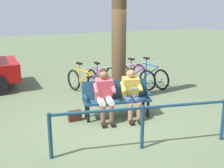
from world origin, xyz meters
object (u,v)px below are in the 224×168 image
at_px(handbag, 75,116).
at_px(litter_bin, 100,91).
at_px(bicycle_black, 83,82).
at_px(tree_trunk, 119,31).
at_px(person_companion, 105,93).
at_px(bicycle_orange, 135,76).
at_px(person_reading, 131,91).
at_px(bench, 116,96).
at_px(bicycle_purple, 150,75).
at_px(bicycle_silver, 120,79).
at_px(bicycle_green, 100,82).

height_order(handbag, litter_bin, litter_bin).
relative_size(handbag, bicycle_black, 0.19).
bearing_deg(litter_bin, tree_trunk, -165.63).
relative_size(person_companion, bicycle_orange, 0.75).
height_order(person_reading, handbag, person_reading).
distance_m(bench, bicycle_purple, 2.88).
xyz_separation_m(person_companion, bicycle_purple, (-2.44, -2.06, -0.30)).
bearing_deg(person_reading, person_companion, -0.05).
bearing_deg(handbag, person_reading, 165.58).
bearing_deg(bicycle_black, handbag, -41.14).
xyz_separation_m(litter_bin, bicycle_purple, (-2.19, -1.10, -0.04)).
height_order(handbag, bicycle_silver, bicycle_silver).
bearing_deg(person_reading, bicycle_orange, -109.21).
distance_m(person_companion, bicycle_green, 2.07).
relative_size(bicycle_orange, bicycle_black, 0.98).
distance_m(litter_bin, bicycle_green, 1.06).
bearing_deg(bicycle_orange, bicycle_black, -110.26).
distance_m(tree_trunk, bicycle_silver, 1.87).
bearing_deg(bicycle_purple, litter_bin, -77.02).
distance_m(bench, person_companion, 0.39).
bearing_deg(litter_bin, bicycle_silver, -135.65).
bearing_deg(bench, bicycle_black, -74.22).
bearing_deg(bicycle_purple, bench, -60.76).
height_order(bench, bicycle_silver, bicycle_silver).
xyz_separation_m(bench, litter_bin, (0.09, -0.86, -0.10)).
bearing_deg(bench, tree_trunk, -106.73).
distance_m(person_companion, bicycle_silver, 2.45).
xyz_separation_m(handbag, bicycle_purple, (-3.11, -1.85, 0.24)).
relative_size(litter_bin, bicycle_orange, 0.50).
bearing_deg(bench, litter_bin, -73.46).
relative_size(bench, bicycle_silver, 1.00).
bearing_deg(bicycle_black, tree_trunk, 17.41).
distance_m(person_companion, bicycle_black, 2.15).
xyz_separation_m(person_reading, bicycle_silver, (-0.72, -2.15, -0.31)).
bearing_deg(tree_trunk, person_reading, 78.89).
xyz_separation_m(litter_bin, bicycle_black, (0.09, -1.16, -0.04)).
bearing_deg(bicycle_silver, bicycle_green, -93.43).
relative_size(handbag, bicycle_green, 0.18).
bearing_deg(litter_bin, person_companion, 75.07).
distance_m(bicycle_green, bicycle_black, 0.51).
height_order(person_reading, bicycle_silver, person_reading).
xyz_separation_m(bicycle_orange, bicycle_silver, (0.59, 0.11, 0.00)).
bearing_deg(tree_trunk, litter_bin, 14.37).
bearing_deg(person_companion, handbag, -6.82).
relative_size(litter_bin, bicycle_black, 0.50).
bearing_deg(person_companion, bench, -152.64).
bearing_deg(person_reading, handbag, -3.58).
bearing_deg(bicycle_orange, person_reading, -50.66).
height_order(bicycle_orange, bicycle_black, same).
distance_m(bicycle_purple, bicycle_black, 2.27).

